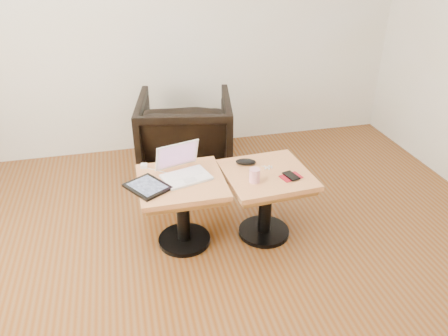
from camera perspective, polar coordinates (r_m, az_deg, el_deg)
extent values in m
cube|color=brown|center=(2.81, 0.88, -16.52)|extent=(4.50, 4.50, 0.01)
cube|color=beige|center=(4.24, -7.05, 19.87)|extent=(4.50, 0.02, 2.70)
cylinder|color=black|center=(3.22, -5.18, -9.28)|extent=(0.37, 0.37, 0.03)
cylinder|color=black|center=(3.08, -5.38, -5.73)|extent=(0.09, 0.09, 0.45)
cube|color=brown|center=(2.96, -5.56, -2.46)|extent=(0.53, 0.53, 0.04)
cube|color=#AE7A4B|center=(2.94, -5.60, -1.82)|extent=(0.57, 0.57, 0.04)
cylinder|color=black|center=(3.30, 5.22, -8.23)|extent=(0.37, 0.37, 0.03)
cylinder|color=black|center=(3.16, 5.42, -4.73)|extent=(0.09, 0.09, 0.45)
cube|color=brown|center=(3.05, 5.59, -1.51)|extent=(0.56, 0.56, 0.04)
cube|color=#AE7A4B|center=(3.03, 5.63, -0.87)|extent=(0.61, 0.61, 0.04)
cube|color=white|center=(2.94, -4.96, -1.20)|extent=(0.35, 0.29, 0.02)
cube|color=silver|center=(2.96, -5.23, -0.77)|extent=(0.27, 0.17, 0.00)
cube|color=silver|center=(2.89, -4.46, -1.57)|extent=(0.10, 0.08, 0.00)
cube|color=white|center=(3.00, -6.14, 1.69)|extent=(0.31, 0.15, 0.20)
cube|color=maroon|center=(3.00, -6.14, 1.69)|extent=(0.27, 0.12, 0.17)
cube|color=black|center=(2.87, -9.98, -2.43)|extent=(0.32, 0.34, 0.02)
cube|color=#191E38|center=(2.86, -9.99, -2.26)|extent=(0.26, 0.28, 0.00)
cube|color=white|center=(3.11, -10.42, 0.28)|extent=(0.05, 0.05, 0.03)
ellipsoid|color=black|center=(3.10, 2.87, 0.81)|extent=(0.16, 0.11, 0.05)
cylinder|color=#E44B6B|center=(2.88, 4.01, -0.97)|extent=(0.09, 0.09, 0.09)
sphere|color=white|center=(3.07, 5.69, 0.10)|extent=(0.01, 0.01, 0.01)
sphere|color=white|center=(3.09, 5.93, 0.26)|extent=(0.01, 0.01, 0.01)
sphere|color=white|center=(3.08, 5.33, 0.23)|extent=(0.01, 0.01, 0.01)
sphere|color=white|center=(3.07, 6.24, 0.07)|extent=(0.01, 0.01, 0.01)
sphere|color=white|center=(3.05, 5.44, -0.07)|extent=(0.01, 0.01, 0.01)
sphere|color=white|center=(3.05, 5.91, -0.10)|extent=(0.01, 0.01, 0.01)
cylinder|color=white|center=(3.07, 5.68, 0.02)|extent=(0.07, 0.04, 0.00)
cube|color=maroon|center=(2.98, 8.74, -1.15)|extent=(0.16, 0.13, 0.01)
cube|color=black|center=(2.98, 8.76, -1.01)|extent=(0.09, 0.13, 0.01)
imported|color=black|center=(3.92, -5.05, 4.22)|extent=(0.93, 0.95, 0.74)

